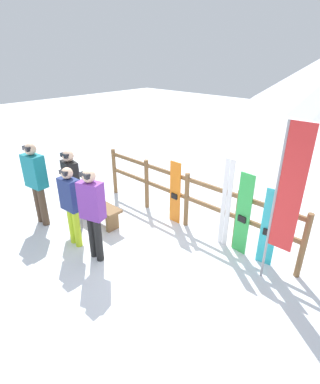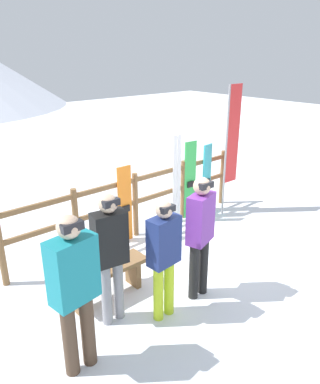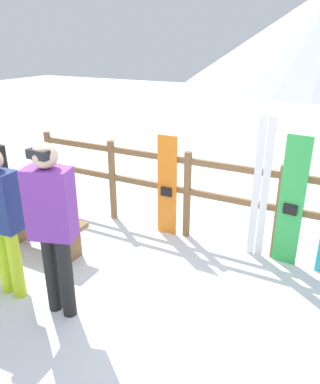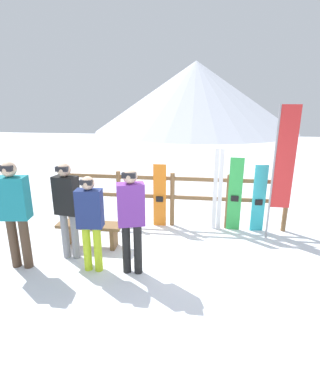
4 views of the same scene
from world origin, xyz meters
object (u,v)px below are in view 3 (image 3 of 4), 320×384
at_px(snowboard_orange, 167,187).
at_px(snowboard_green, 291,203).
at_px(bench, 42,227).
at_px(ski_pair_white, 261,190).
at_px(person_navy, 1,215).
at_px(person_purple, 52,220).

distance_m(snowboard_orange, snowboard_green, 1.62).
relative_size(bench, ski_pair_white, 0.70).
xyz_separation_m(person_navy, ski_pair_white, (2.10, 2.00, -0.06)).
xyz_separation_m(person_purple, ski_pair_white, (1.44, 1.98, -0.14)).
bearing_deg(snowboard_green, bench, -157.26).
distance_m(ski_pair_white, snowboard_green, 0.38).
bearing_deg(person_navy, snowboard_orange, 66.96).
xyz_separation_m(bench, person_navy, (0.35, -0.82, 0.60)).
relative_size(person_navy, snowboard_orange, 1.14).
distance_m(person_purple, ski_pair_white, 2.45).
relative_size(person_purple, snowboard_orange, 1.24).
height_order(snowboard_orange, ski_pair_white, ski_pair_white).
bearing_deg(ski_pair_white, bench, -154.21).
relative_size(person_purple, ski_pair_white, 0.99).
relative_size(bench, person_navy, 0.77).
xyz_separation_m(bench, person_purple, (1.01, -0.80, 0.69)).
height_order(bench, snowboard_green, snowboard_green).
xyz_separation_m(person_navy, snowboard_orange, (0.85, 1.99, -0.24)).
bearing_deg(bench, person_navy, -67.01).
bearing_deg(snowboard_green, ski_pair_white, 179.48).
bearing_deg(person_purple, bench, 141.71).
bearing_deg(snowboard_orange, ski_pair_white, 0.16).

